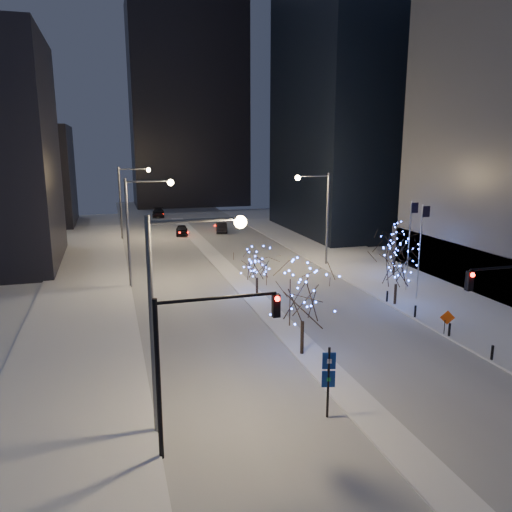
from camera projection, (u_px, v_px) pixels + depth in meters
name	position (u px, v px, depth m)	size (l,w,h in m)	color
ground	(374.00, 422.00, 23.68)	(160.00, 160.00, 0.00)	silver
road	(218.00, 261.00, 56.45)	(20.00, 130.00, 0.02)	#B3B9C3
median	(229.00, 271.00, 51.75)	(2.00, 80.00, 0.15)	silver
east_sidewalk	(410.00, 285.00, 46.53)	(10.00, 90.00, 0.15)	silver
west_sidewalk	(82.00, 314.00, 38.52)	(8.00, 90.00, 0.15)	silver
filler_west_far	(14.00, 176.00, 80.31)	(18.00, 16.00, 16.00)	black
horizon_block	(188.00, 107.00, 106.93)	(24.00, 14.00, 42.00)	black
street_lamp_w_near	(176.00, 294.00, 21.67)	(4.40, 0.56, 10.00)	#595E66
street_lamp_w_mid	(139.00, 217.00, 45.08)	(4.40, 0.56, 10.00)	#595E66
street_lamp_w_far	(128.00, 193.00, 68.49)	(4.40, 0.56, 10.00)	#595E66
street_lamp_east	(320.00, 207.00, 53.16)	(3.90, 0.56, 10.00)	#595E66
traffic_signal_west	(196.00, 348.00, 20.31)	(5.26, 0.43, 7.00)	black
flagpoles	(415.00, 242.00, 42.48)	(1.35, 2.60, 8.00)	silver
bollards	(431.00, 320.00, 35.73)	(0.16, 12.16, 0.90)	black
car_near	(182.00, 230.00, 72.97)	(1.71, 4.24, 1.44)	black
car_mid	(221.00, 227.00, 75.43)	(1.60, 4.58, 1.51)	black
car_far	(158.00, 213.00, 91.64)	(2.10, 5.16, 1.50)	black
holiday_tree_median_near	(303.00, 294.00, 30.27)	(5.19, 5.19, 5.98)	black
holiday_tree_median_far	(257.00, 264.00, 43.18)	(3.61, 3.61, 4.13)	black
holiday_tree_plaza_near	(397.00, 265.00, 40.16)	(4.92, 4.92, 5.17)	black
holiday_tree_plaza_far	(395.00, 242.00, 49.23)	(5.27, 5.27, 5.13)	black
wayfinding_sign	(329.00, 375.00, 23.58)	(0.64, 0.24, 3.60)	black
construction_sign	(447.00, 320.00, 34.17)	(0.94, 0.44, 1.66)	black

